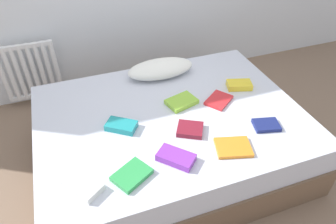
% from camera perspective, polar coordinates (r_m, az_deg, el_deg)
% --- Properties ---
extents(ground_plane, '(8.00, 8.00, 0.00)m').
position_cam_1_polar(ground_plane, '(2.66, 0.37, -8.71)').
color(ground_plane, '#7F6651').
extents(bed, '(2.00, 1.50, 0.50)m').
position_cam_1_polar(bed, '(2.48, 0.39, -4.87)').
color(bed, brown).
rests_on(bed, ground).
extents(radiator, '(0.53, 0.04, 0.58)m').
position_cam_1_polar(radiator, '(3.30, -24.11, 6.80)').
color(radiator, white).
rests_on(radiator, ground).
extents(pillow, '(0.58, 0.28, 0.14)m').
position_cam_1_polar(pillow, '(2.71, -1.38, 8.03)').
color(pillow, white).
rests_on(pillow, bed).
extents(textbook_yellow, '(0.23, 0.17, 0.05)m').
position_cam_1_polar(textbook_yellow, '(2.64, 13.04, 4.90)').
color(textbook_yellow, yellow).
rests_on(textbook_yellow, bed).
extents(textbook_teal, '(0.24, 0.22, 0.05)m').
position_cam_1_polar(textbook_teal, '(2.20, -8.63, -2.54)').
color(textbook_teal, teal).
rests_on(textbook_teal, bed).
extents(textbook_navy, '(0.21, 0.17, 0.03)m').
position_cam_1_polar(textbook_navy, '(2.30, 17.73, -2.31)').
color(textbook_navy, navy).
rests_on(textbook_navy, bed).
extents(textbook_lime, '(0.26, 0.21, 0.03)m').
position_cam_1_polar(textbook_lime, '(2.40, 2.52, 1.92)').
color(textbook_lime, '#8CC638').
rests_on(textbook_lime, bed).
extents(textbook_maroon, '(0.23, 0.22, 0.04)m').
position_cam_1_polar(textbook_maroon, '(2.16, 4.10, -3.22)').
color(textbook_maroon, maroon).
rests_on(textbook_maroon, bed).
extents(textbook_red, '(0.27, 0.25, 0.02)m').
position_cam_1_polar(textbook_red, '(2.46, 9.36, 2.18)').
color(textbook_red, red).
rests_on(textbook_red, bed).
extents(textbook_purple, '(0.25, 0.26, 0.05)m').
position_cam_1_polar(textbook_purple, '(1.96, 1.49, -8.39)').
color(textbook_purple, purple).
rests_on(textbook_purple, bed).
extents(textbook_white, '(0.24, 0.26, 0.05)m').
position_cam_1_polar(textbook_white, '(1.88, -15.50, -12.96)').
color(textbook_white, white).
rests_on(textbook_white, bed).
extents(textbook_green, '(0.27, 0.25, 0.03)m').
position_cam_1_polar(textbook_green, '(1.89, -6.71, -11.47)').
color(textbook_green, green).
rests_on(textbook_green, bed).
extents(textbook_orange, '(0.27, 0.23, 0.02)m').
position_cam_1_polar(textbook_orange, '(2.08, 11.96, -6.41)').
color(textbook_orange, orange).
rests_on(textbook_orange, bed).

